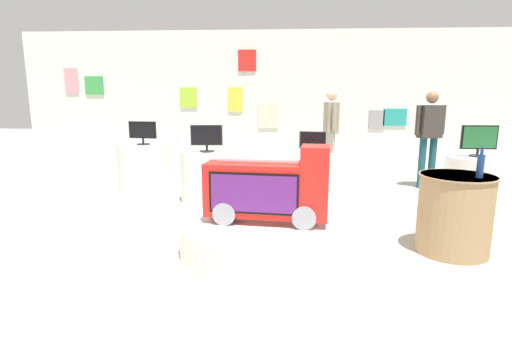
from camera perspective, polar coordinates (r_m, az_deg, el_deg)
The scene contains 16 objects.
ground_plane at distance 4.33m, azimuth -1.04°, elevation -9.87°, with size 30.00×30.00×0.00m, color #A8A091.
back_wall_display at distance 9.43m, azimuth 1.53°, elevation 11.07°, with size 11.14×0.13×2.99m.
main_display_pedestal at distance 4.28m, azimuth 1.39°, elevation -7.98°, with size 1.77×1.77×0.30m, color silver.
novelty_firetruck_tv at distance 4.13m, azimuth 1.75°, elevation -1.70°, with size 1.27×0.51×0.80m.
display_pedestal_left_rear at distance 6.47m, azimuth 28.11°, elevation -0.54°, with size 0.80×0.80×0.76m, color silver.
tv_on_left_rear at distance 6.38m, azimuth 28.65°, elevation 4.85°, with size 0.48×0.21×0.43m.
display_pedestal_center_rear at distance 7.33m, azimuth -15.27°, elevation 1.71°, with size 0.89×0.89×0.76m, color silver.
tv_on_center_rear at distance 7.25m, azimuth -15.52°, elevation 6.34°, with size 0.49×0.22×0.39m.
display_pedestal_right_rear at distance 6.22m, azimuth -6.76°, elevation 0.33°, with size 0.80×0.80×0.76m, color silver.
tv_on_right_rear at distance 6.13m, azimuth -6.90°, elevation 5.79°, with size 0.47×0.21×0.40m.
display_pedestal_far_right at distance 5.91m, azimuth 7.73°, elevation -0.29°, with size 0.69×0.69×0.76m, color silver.
tv_on_far_right at distance 5.82m, azimuth 7.89°, elevation 5.13°, with size 0.37×0.16×0.33m.
side_table_round at distance 4.61m, azimuth 25.92°, elevation -4.33°, with size 0.74×0.74×0.81m.
bottle_on_side_table at distance 4.45m, azimuth 28.81°, elevation 1.70°, with size 0.07×0.07×0.30m.
shopper_browsing_near_truck at distance 7.53m, azimuth 10.38°, elevation 6.93°, with size 0.24×0.56×1.69m.
shopper_browsing_rear at distance 7.61m, azimuth 23.02°, elevation 6.04°, with size 0.54×0.30×1.65m.
Camera 1 is at (0.33, -4.02, 1.59)m, focal length 28.70 mm.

